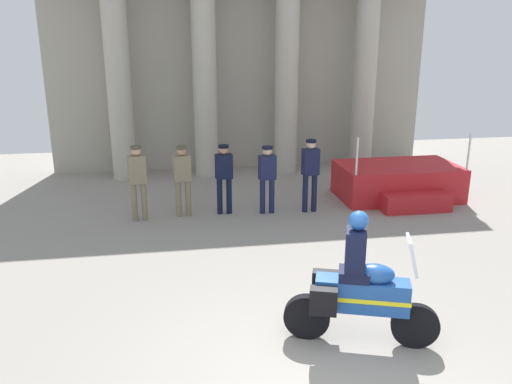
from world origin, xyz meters
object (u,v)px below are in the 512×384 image
at_px(officer_in_row_1, 182,175).
at_px(officer_in_row_4, 310,170).
at_px(reviewing_stand, 398,182).
at_px(officer_in_row_0, 138,177).
at_px(officer_in_row_3, 267,174).
at_px(motorcycle_with_rider, 357,289).
at_px(officer_in_row_2, 224,174).

distance_m(officer_in_row_1, officer_in_row_4, 2.96).
height_order(reviewing_stand, officer_in_row_1, reviewing_stand).
height_order(reviewing_stand, officer_in_row_4, reviewing_stand).
bearing_deg(officer_in_row_4, officer_in_row_0, -8.96).
distance_m(officer_in_row_1, officer_in_row_3, 1.95).
height_order(reviewing_stand, motorcycle_with_rider, motorcycle_with_rider).
distance_m(officer_in_row_3, officer_in_row_4, 1.01).
bearing_deg(motorcycle_with_rider, officer_in_row_4, 100.38).
xyz_separation_m(officer_in_row_1, officer_in_row_3, (1.94, -0.12, -0.03)).
distance_m(officer_in_row_2, officer_in_row_4, 2.01).
relative_size(reviewing_stand, officer_in_row_3, 1.86).
relative_size(officer_in_row_0, officer_in_row_4, 0.99).
height_order(officer_in_row_3, motorcycle_with_rider, motorcycle_with_rider).
relative_size(reviewing_stand, officer_in_row_2, 1.82).
distance_m(officer_in_row_3, motorcycle_with_rider, 5.49).
xyz_separation_m(reviewing_stand, officer_in_row_3, (-3.52, -0.58, 0.53)).
relative_size(officer_in_row_4, motorcycle_with_rider, 0.86).
bearing_deg(officer_in_row_0, motorcycle_with_rider, 111.38).
relative_size(officer_in_row_0, motorcycle_with_rider, 0.85).
bearing_deg(motorcycle_with_rider, officer_in_row_2, 120.85).
xyz_separation_m(officer_in_row_1, officer_in_row_4, (2.95, -0.17, 0.05)).
distance_m(officer_in_row_1, motorcycle_with_rider, 6.00).
relative_size(officer_in_row_0, officer_in_row_2, 1.04).
bearing_deg(officer_in_row_3, officer_in_row_4, 168.70).
distance_m(officer_in_row_0, officer_in_row_4, 3.94).
bearing_deg(officer_in_row_1, officer_in_row_2, 172.35).
bearing_deg(officer_in_row_2, officer_in_row_1, -7.65).
distance_m(officer_in_row_0, officer_in_row_3, 2.93).
relative_size(officer_in_row_3, officer_in_row_4, 0.92).
bearing_deg(officer_in_row_1, motorcycle_with_rider, 102.59).
bearing_deg(officer_in_row_4, motorcycle_with_rider, 73.17).
bearing_deg(reviewing_stand, officer_in_row_2, -174.24).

